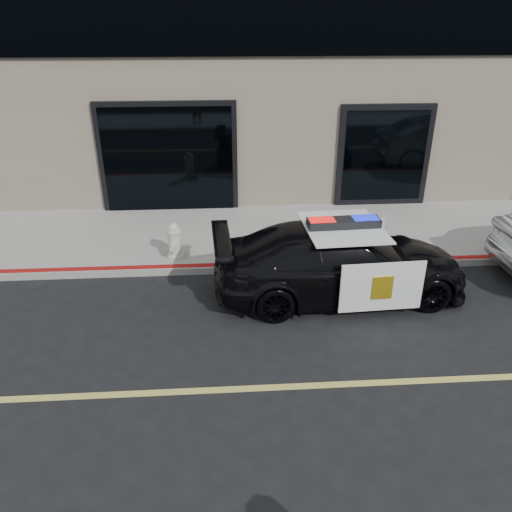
{
  "coord_description": "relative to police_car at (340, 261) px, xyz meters",
  "views": [
    {
      "loc": [
        0.36,
        -5.47,
        4.74
      ],
      "look_at": [
        0.88,
        2.2,
        1.0
      ],
      "focal_mm": 35.0,
      "sensor_mm": 36.0,
      "label": 1
    }
  ],
  "objects": [
    {
      "name": "ground",
      "position": [
        -2.45,
        -2.54,
        -0.68
      ],
      "size": [
        120.0,
        120.0,
        0.0
      ],
      "primitive_type": "plane",
      "color": "black",
      "rests_on": "ground"
    },
    {
      "name": "fire_hydrant",
      "position": [
        -3.13,
        1.44,
        -0.16
      ],
      "size": [
        0.35,
        0.49,
        0.78
      ],
      "color": "beige",
      "rests_on": "sidewalk_n"
    },
    {
      "name": "sidewalk_n",
      "position": [
        -2.45,
        2.71,
        -0.6
      ],
      "size": [
        60.0,
        3.5,
        0.15
      ],
      "primitive_type": "cube",
      "color": "gray",
      "rests_on": "ground"
    },
    {
      "name": "police_car",
      "position": [
        0.0,
        0.0,
        0.0
      ],
      "size": [
        2.39,
        4.81,
        1.51
      ],
      "color": "black",
      "rests_on": "ground"
    }
  ]
}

